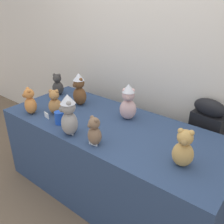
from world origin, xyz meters
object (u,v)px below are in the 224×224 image
object	(u,v)px
teddy_bear_honey	(183,149)
teddy_bear_caramel	(55,103)
instrument_case	(202,147)
teddy_bear_blush	(128,102)
teddy_bear_ash	(69,115)
teddy_bear_charcoal	(58,85)
teddy_bear_ginger	(30,102)
display_table	(112,160)
party_cup_blue	(59,118)
teddy_bear_mocha	(94,132)
teddy_bear_chestnut	(79,90)

from	to	relation	value
teddy_bear_honey	teddy_bear_caramel	bearing A→B (deg)	164.09
instrument_case	teddy_bear_blush	world-z (taller)	teddy_bear_blush
teddy_bear_ash	teddy_bear_charcoal	distance (m)	0.87
teddy_bear_ginger	teddy_bear_honey	xyz separation A→B (m)	(1.41, 0.15, 0.01)
teddy_bear_ash	teddy_bear_honey	bearing A→B (deg)	44.15
teddy_bear_ash	teddy_bear_caramel	bearing A→B (deg)	-171.61
display_table	teddy_bear_charcoal	bearing A→B (deg)	169.13
teddy_bear_ginger	teddy_bear_charcoal	size ratio (longest dim) A/B	1.04
teddy_bear_caramel	party_cup_blue	size ratio (longest dim) A/B	2.17
party_cup_blue	teddy_bear_honey	bearing A→B (deg)	6.29
teddy_bear_mocha	party_cup_blue	bearing A→B (deg)	-170.70
teddy_bear_ginger	teddy_bear_chestnut	size ratio (longest dim) A/B	0.77
teddy_bear_honey	teddy_bear_ash	world-z (taller)	teddy_bear_ash
teddy_bear_caramel	teddy_bear_mocha	size ratio (longest dim) A/B	1.06
instrument_case	teddy_bear_blush	size ratio (longest dim) A/B	2.93
display_table	teddy_bear_mocha	distance (m)	0.57
teddy_bear_mocha	display_table	bearing A→B (deg)	120.82
teddy_bear_chestnut	teddy_bear_mocha	distance (m)	0.74
teddy_bear_honey	teddy_bear_charcoal	bearing A→B (deg)	152.15
teddy_bear_blush	teddy_bear_charcoal	bearing A→B (deg)	146.88
instrument_case	teddy_bear_ash	distance (m)	1.24
display_table	instrument_case	xyz separation A→B (m)	(0.61, 0.55, 0.11)
teddy_bear_ginger	teddy_bear_caramel	size ratio (longest dim) A/B	1.03
teddy_bear_caramel	teddy_bear_honey	size ratio (longest dim) A/B	0.89
teddy_bear_chestnut	teddy_bear_mocha	bearing A→B (deg)	-25.14
teddy_bear_ash	teddy_bear_charcoal	xyz separation A→B (m)	(-0.71, 0.49, -0.05)
teddy_bear_honey	teddy_bear_mocha	world-z (taller)	teddy_bear_honey
teddy_bear_chestnut	teddy_bear_ash	size ratio (longest dim) A/B	0.96
display_table	teddy_bear_blush	xyz separation A→B (m)	(0.04, 0.17, 0.52)
teddy_bear_caramel	teddy_bear_blush	world-z (taller)	teddy_bear_blush
teddy_bear_charcoal	teddy_bear_blush	xyz separation A→B (m)	(0.92, 0.01, 0.05)
display_table	teddy_bear_honey	world-z (taller)	teddy_bear_honey
teddy_bear_caramel	display_table	bearing A→B (deg)	-17.80
teddy_bear_chestnut	party_cup_blue	bearing A→B (deg)	-57.65
teddy_bear_caramel	teddy_bear_ash	world-z (taller)	teddy_bear_ash
teddy_bear_charcoal	teddy_bear_blush	size ratio (longest dim) A/B	0.74
teddy_bear_caramel	teddy_bear_blush	bearing A→B (deg)	-4.12
teddy_bear_honey	party_cup_blue	xyz separation A→B (m)	(-1.05, -0.12, -0.07)
teddy_bear_mocha	teddy_bear_caramel	bearing A→B (deg)	-178.03
teddy_bear_mocha	party_cup_blue	size ratio (longest dim) A/B	2.04
teddy_bear_mocha	teddy_bear_blush	world-z (taller)	teddy_bear_blush
teddy_bear_ash	teddy_bear_blush	world-z (taller)	teddy_bear_ash
teddy_bear_honey	party_cup_blue	size ratio (longest dim) A/B	2.44
instrument_case	teddy_bear_mocha	world-z (taller)	teddy_bear_mocha
display_table	teddy_bear_honey	size ratio (longest dim) A/B	7.46
display_table	teddy_bear_mocha	size ratio (longest dim) A/B	8.89
teddy_bear_blush	party_cup_blue	xyz separation A→B (m)	(-0.40, -0.43, -0.10)
teddy_bear_ginger	teddy_bear_charcoal	world-z (taller)	teddy_bear_ginger
teddy_bear_blush	teddy_bear_ginger	bearing A→B (deg)	177.91
teddy_bear_charcoal	party_cup_blue	xyz separation A→B (m)	(0.52, -0.43, -0.06)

